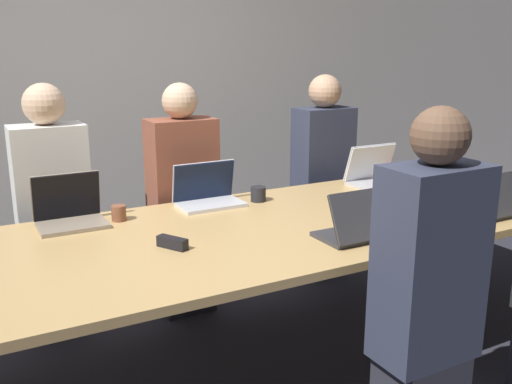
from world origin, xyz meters
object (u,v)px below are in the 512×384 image
(laptop_near_midright, at_px, (356,226))
(laptop_far_right, at_px, (374,173))
(person_near_midright, at_px, (427,297))
(cup_near_midright, at_px, (391,221))
(laptop_far_center, at_px, (207,193))
(person_far_center, at_px, (183,204))
(laptop_far_midleft, at_px, (69,210))
(cup_far_midleft, at_px, (119,213))
(person_far_right, at_px, (322,179))
(bottle_near_midright, at_px, (386,205))
(person_far_midleft, at_px, (54,215))
(cup_far_center, at_px, (258,194))
(cup_far_right, at_px, (405,172))
(stapler, at_px, (172,243))
(laptop_near_right, at_px, (500,203))

(laptop_near_midright, height_order, laptop_far_right, laptop_far_right)
(person_near_midright, bearing_deg, cup_near_midright, -118.09)
(laptop_far_center, distance_m, person_far_center, 0.35)
(laptop_far_midleft, relative_size, cup_far_midleft, 4.16)
(laptop_near_midright, relative_size, person_far_right, 0.22)
(bottle_near_midright, bearing_deg, person_near_midright, -116.67)
(laptop_near_midright, xyz_separation_m, person_far_midleft, (-1.13, 1.31, -0.13))
(laptop_far_right, bearing_deg, bottle_near_midright, -126.08)
(laptop_near_midright, xyz_separation_m, bottle_near_midright, (0.26, 0.09, 0.04))
(person_far_midleft, distance_m, cup_far_midleft, 0.56)
(person_near_midright, height_order, person_far_midleft, person_far_midleft)
(cup_far_center, bearing_deg, cup_far_right, 0.07)
(laptop_far_center, xyz_separation_m, laptop_far_right, (1.14, -0.07, 0.00))
(cup_far_midleft, height_order, stapler, cup_far_midleft)
(person_far_center, bearing_deg, cup_far_right, -15.71)
(laptop_far_center, height_order, laptop_near_right, laptop_far_center)
(laptop_far_right, xyz_separation_m, cup_far_right, (0.26, -0.01, -0.02))
(person_far_right, xyz_separation_m, cup_far_midleft, (-1.60, -0.48, 0.10))
(bottle_near_midright, xyz_separation_m, laptop_far_center, (-0.62, 0.79, -0.04))
(cup_near_midright, relative_size, laptop_near_right, 0.25)
(cup_near_midright, height_order, person_far_right, person_far_right)
(person_far_center, bearing_deg, bottle_near_midright, -60.05)
(person_near_midright, bearing_deg, laptop_far_right, -122.04)
(laptop_near_midright, distance_m, cup_far_right, 1.31)
(person_far_right, distance_m, laptop_near_right, 1.37)
(laptop_near_midright, distance_m, person_near_midright, 0.52)
(person_far_right, bearing_deg, laptop_near_right, -81.85)
(laptop_near_midright, relative_size, cup_far_midleft, 3.99)
(laptop_far_center, distance_m, stapler, 0.72)
(bottle_near_midright, bearing_deg, cup_far_center, 115.13)
(laptop_far_right, distance_m, stapler, 1.65)
(person_near_midright, distance_m, person_far_midleft, 2.11)
(laptop_far_right, bearing_deg, person_near_midright, -122.04)
(laptop_far_right, distance_m, laptop_far_midleft, 1.90)
(laptop_near_midright, height_order, cup_far_midleft, laptop_near_midright)
(laptop_far_center, xyz_separation_m, person_far_right, (1.08, 0.41, -0.13))
(person_far_center, bearing_deg, laptop_near_right, -44.15)
(person_far_right, distance_m, stapler, 1.81)
(laptop_far_right, bearing_deg, laptop_near_right, -81.30)
(cup_far_right, bearing_deg, cup_near_midright, -136.06)
(cup_near_midright, height_order, laptop_near_right, laptop_near_right)
(laptop_near_midright, distance_m, bottle_near_midright, 0.28)
(person_far_center, relative_size, cup_far_center, 16.33)
(cup_near_midright, xyz_separation_m, laptop_far_right, (0.53, 0.77, 0.03))
(person_near_midright, distance_m, laptop_far_center, 1.43)
(laptop_far_center, xyz_separation_m, laptop_near_right, (1.27, -0.93, -0.00))
(laptop_near_right, bearing_deg, person_far_right, -81.85)
(laptop_far_center, height_order, laptop_far_midleft, laptop_far_midleft)
(person_far_right, xyz_separation_m, laptop_near_right, (0.19, -1.35, 0.13))
(cup_far_center, relative_size, cup_far_right, 0.86)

